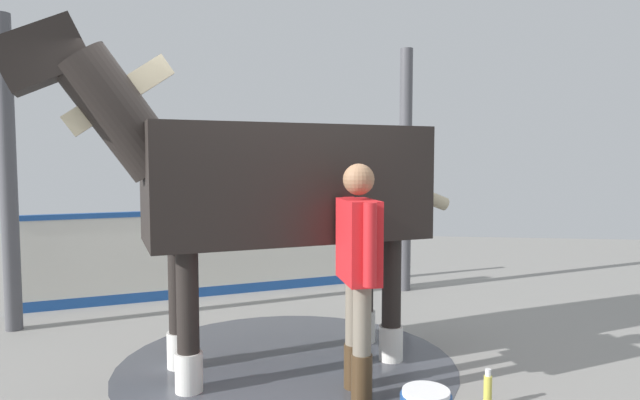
% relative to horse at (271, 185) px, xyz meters
% --- Properties ---
extents(ground_plane, '(16.00, 16.00, 0.02)m').
position_rel_horse_xyz_m(ground_plane, '(-0.06, -0.10, -1.50)').
color(ground_plane, gray).
extents(wet_patch, '(2.79, 2.79, 0.00)m').
position_rel_horse_xyz_m(wet_patch, '(0.06, -0.11, -1.48)').
color(wet_patch, '#42444C').
rests_on(wet_patch, ground).
extents(barrier_wall, '(2.40, 4.22, 1.08)m').
position_rel_horse_xyz_m(barrier_wall, '(2.27, 1.11, -0.99)').
color(barrier_wall, silver).
rests_on(barrier_wall, ground).
extents(roof_post_near, '(0.16, 0.16, 3.09)m').
position_rel_horse_xyz_m(roof_post_near, '(0.63, 2.75, 0.06)').
color(roof_post_near, '#4C4C51').
rests_on(roof_post_near, ground).
extents(roof_post_far, '(0.16, 0.16, 3.09)m').
position_rel_horse_xyz_m(roof_post_far, '(2.79, -1.15, 0.06)').
color(roof_post_far, '#4C4C51').
rests_on(roof_post_far, ground).
extents(horse, '(2.06, 3.26, 2.68)m').
position_rel_horse_xyz_m(horse, '(0.00, 0.00, 0.00)').
color(horse, black).
rests_on(horse, ground).
extents(handler, '(0.64, 0.36, 1.66)m').
position_rel_horse_xyz_m(handler, '(-0.45, -0.73, -0.53)').
color(handler, '#47331E').
rests_on(handler, ground).
extents(bottle_shampoo, '(0.06, 0.06, 0.27)m').
position_rel_horse_xyz_m(bottle_shampoo, '(-0.56, -1.62, -1.36)').
color(bottle_shampoo, '#D8CC4C').
rests_on(bottle_shampoo, ground).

